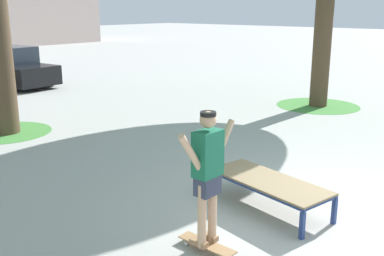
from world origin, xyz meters
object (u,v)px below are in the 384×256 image
(skate_box, at_px, (268,183))
(skateboard, at_px, (207,245))
(car_black, at_px, (8,68))
(skater, at_px, (208,170))

(skate_box, distance_m, skateboard, 1.59)
(skateboard, relative_size, car_black, 0.19)
(skate_box, relative_size, skateboard, 2.51)
(skater, bearing_deg, skateboard, -90.64)
(skateboard, distance_m, skater, 0.99)
(skater, xyz_separation_m, car_black, (4.71, 13.57, -0.38))
(skate_box, height_order, skater, skater)
(skater, bearing_deg, car_black, 70.86)
(skate_box, bearing_deg, skater, -177.43)
(skate_box, distance_m, car_black, 13.87)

